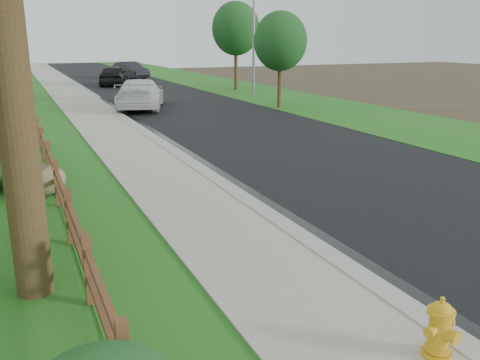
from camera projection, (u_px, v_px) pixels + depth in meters
name	position (u px, v px, depth m)	size (l,w,h in m)	color
ground	(428.00, 351.00, 6.21)	(120.00, 120.00, 0.00)	#39311F
road	(138.00, 88.00, 38.78)	(8.00, 90.00, 0.02)	black
curb	(81.00, 90.00, 37.11)	(0.40, 90.00, 0.12)	#9B988D
wet_gutter	(86.00, 90.00, 37.26)	(0.50, 90.00, 0.00)	black
sidewalk	(63.00, 91.00, 36.60)	(2.20, 90.00, 0.10)	#A7A091
grass_strip	(34.00, 92.00, 35.86)	(1.60, 90.00, 0.06)	#22621C
verge_far	(222.00, 85.00, 41.49)	(6.00, 90.00, 0.04)	#22621C
ranch_fence	(62.00, 196.00, 10.25)	(0.12, 16.92, 1.10)	#51371B
fire_hydrant	(440.00, 330.00, 5.86)	(0.50, 0.40, 0.76)	orange
white_suv	(140.00, 94.00, 27.12)	(2.24, 5.52, 1.60)	silver
dark_car_mid	(113.00, 75.00, 40.81)	(1.91, 4.76, 1.62)	black
dark_car_far	(130.00, 70.00, 47.57)	(1.65, 4.74, 1.56)	black
streetlight	(252.00, 18.00, 32.99)	(2.02, 0.31, 8.71)	gray
boulder	(41.00, 180.00, 12.22)	(1.18, 0.89, 0.79)	brown
tree_near_right	(280.00, 41.00, 26.83)	(2.84, 2.84, 5.11)	#352115
tree_mid_right	(236.00, 29.00, 36.50)	(3.46, 3.46, 6.27)	#352115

